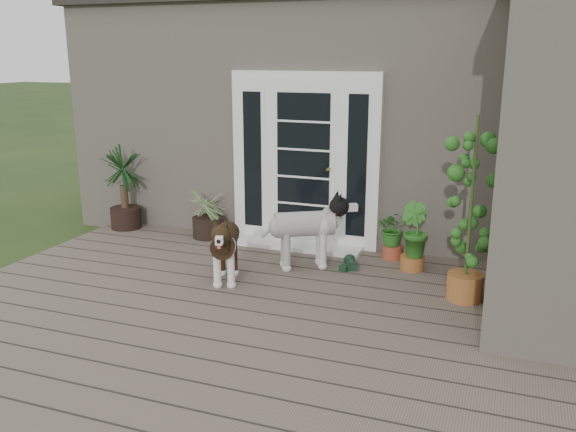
% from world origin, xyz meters
% --- Properties ---
extents(deck, '(6.20, 4.60, 0.12)m').
position_xyz_m(deck, '(0.00, 0.40, 0.06)').
color(deck, '#6B5B4C').
rests_on(deck, ground).
extents(house_main, '(7.40, 4.00, 3.10)m').
position_xyz_m(house_main, '(0.00, 4.65, 1.55)').
color(house_main, '#665E54').
rests_on(house_main, ground).
extents(roof_main, '(7.60, 4.20, 0.20)m').
position_xyz_m(roof_main, '(0.00, 4.65, 3.20)').
color(roof_main, '#2D2826').
rests_on(roof_main, house_main).
extents(door_unit, '(1.90, 0.14, 2.15)m').
position_xyz_m(door_unit, '(-0.20, 2.60, 1.19)').
color(door_unit, white).
rests_on(door_unit, deck).
extents(door_step, '(1.60, 0.40, 0.05)m').
position_xyz_m(door_step, '(-0.20, 2.40, 0.14)').
color(door_step, white).
rests_on(door_step, deck).
extents(brindle_dog, '(0.59, 0.87, 0.67)m').
position_xyz_m(brindle_dog, '(-0.54, 1.03, 0.45)').
color(brindle_dog, '#342212').
rests_on(brindle_dog, deck).
extents(white_dog, '(0.97, 0.79, 0.75)m').
position_xyz_m(white_dog, '(0.10, 1.73, 0.49)').
color(white_dog, silver).
rests_on(white_dog, deck).
extents(spider_plant, '(0.77, 0.77, 0.73)m').
position_xyz_m(spider_plant, '(-1.47, 2.40, 0.48)').
color(spider_plant, '#7A9B5F').
rests_on(spider_plant, deck).
extents(yucca, '(1.00, 1.00, 1.15)m').
position_xyz_m(yucca, '(-2.75, 2.40, 0.69)').
color(yucca, black).
rests_on(yucca, deck).
extents(herb_a, '(0.51, 0.51, 0.50)m').
position_xyz_m(herb_a, '(0.98, 2.40, 0.37)').
color(herb_a, '#1C6322').
rests_on(herb_a, deck).
extents(herb_b, '(0.52, 0.52, 0.55)m').
position_xyz_m(herb_b, '(1.26, 2.09, 0.40)').
color(herb_b, '#1D611B').
rests_on(herb_b, deck).
extents(herb_c, '(0.47, 0.47, 0.55)m').
position_xyz_m(herb_c, '(2.20, 2.39, 0.40)').
color(herb_c, '#1B601D').
rests_on(herb_c, deck).
extents(sapling, '(0.66, 0.66, 1.88)m').
position_xyz_m(sapling, '(1.89, 1.41, 1.06)').
color(sapling, '#224C15').
rests_on(sapling, deck).
extents(clog_left, '(0.26, 0.36, 0.10)m').
position_xyz_m(clog_left, '(0.60, 1.92, 0.17)').
color(clog_left, black).
rests_on(clog_left, deck).
extents(clog_right, '(0.21, 0.30, 0.08)m').
position_xyz_m(clog_right, '(0.59, 1.84, 0.16)').
color(clog_right, '#133119').
rests_on(clog_right, deck).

